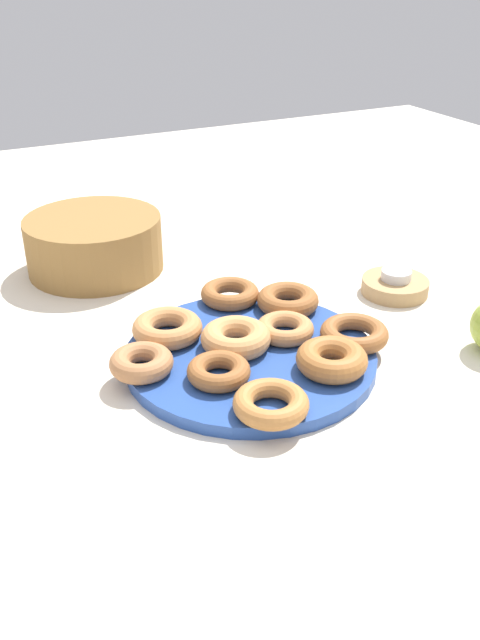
# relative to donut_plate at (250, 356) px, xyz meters

# --- Properties ---
(ground_plane) EXTENTS (2.40, 2.40, 0.00)m
(ground_plane) POSITION_rel_donut_plate_xyz_m (0.00, 0.00, -0.01)
(ground_plane) COLOR beige
(donut_plate) EXTENTS (0.32, 0.32, 0.02)m
(donut_plate) POSITION_rel_donut_plate_xyz_m (0.00, 0.00, 0.00)
(donut_plate) COLOR #284C9E
(donut_plate) RESTS_ON ground_plane
(donut_0) EXTENTS (0.11, 0.11, 0.02)m
(donut_0) POSITION_rel_donut_plate_xyz_m (-0.06, -0.04, 0.02)
(donut_0) COLOR #995B2D
(donut_0) RESTS_ON donut_plate
(donut_1) EXTENTS (0.12, 0.12, 0.03)m
(donut_1) POSITION_rel_donut_plate_xyz_m (0.07, -0.08, 0.02)
(donut_1) COLOR #AD6B33
(donut_1) RESTS_ON donut_plate
(donut_2) EXTENTS (0.11, 0.11, 0.03)m
(donut_2) POSITION_rel_donut_plate_xyz_m (-0.14, 0.01, 0.02)
(donut_2) COLOR #B27547
(donut_2) RESTS_ON donut_plate
(donut_3) EXTENTS (0.10, 0.10, 0.03)m
(donut_3) POSITION_rel_donut_plate_xyz_m (0.10, 0.08, 0.02)
(donut_3) COLOR #995B2D
(donut_3) RESTS_ON donut_plate
(donut_4) EXTENTS (0.12, 0.12, 0.03)m
(donut_4) POSITION_rel_donut_plate_xyz_m (-0.08, 0.08, 0.02)
(donut_4) COLOR #C6844C
(donut_4) RESTS_ON donut_plate
(donut_5) EXTENTS (0.12, 0.12, 0.02)m
(donut_5) POSITION_rel_donut_plate_xyz_m (0.04, 0.14, 0.02)
(donut_5) COLOR #995B2D
(donut_5) RESTS_ON donut_plate
(donut_6) EXTENTS (0.11, 0.11, 0.02)m
(donut_6) POSITION_rel_donut_plate_xyz_m (0.06, 0.01, 0.02)
(donut_6) COLOR #C6844C
(donut_6) RESTS_ON donut_plate
(donut_7) EXTENTS (0.12, 0.12, 0.02)m
(donut_7) POSITION_rel_donut_plate_xyz_m (-0.04, -0.13, 0.02)
(donut_7) COLOR #BC7A3D
(donut_7) RESTS_ON donut_plate
(donut_8) EXTENTS (0.11, 0.11, 0.02)m
(donut_8) POSITION_rel_donut_plate_xyz_m (0.13, -0.04, 0.02)
(donut_8) COLOR #995B2D
(donut_8) RESTS_ON donut_plate
(donut_9) EXTENTS (0.12, 0.12, 0.03)m
(donut_9) POSITION_rel_donut_plate_xyz_m (-0.01, 0.01, 0.02)
(donut_9) COLOR tan
(donut_9) RESTS_ON donut_plate
(candle_holder) EXTENTS (0.10, 0.10, 0.02)m
(candle_holder) POSITION_rel_donut_plate_xyz_m (0.29, 0.08, 0.00)
(candle_holder) COLOR tan
(candle_holder) RESTS_ON ground_plane
(tealight) EXTENTS (0.05, 0.05, 0.01)m
(tealight) POSITION_rel_donut_plate_xyz_m (0.29, 0.08, 0.02)
(tealight) COLOR silver
(tealight) RESTS_ON candle_holder
(basket) EXTENTS (0.27, 0.27, 0.09)m
(basket) POSITION_rel_donut_plate_xyz_m (-0.10, 0.37, 0.04)
(basket) COLOR olive
(basket) RESTS_ON ground_plane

